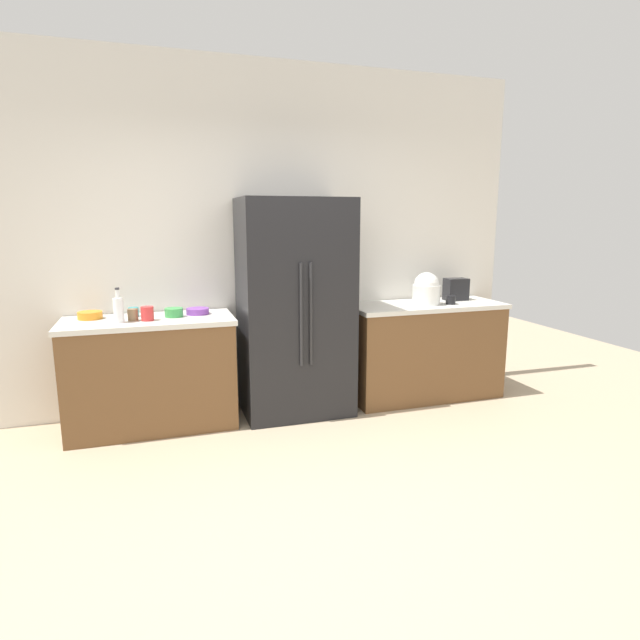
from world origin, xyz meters
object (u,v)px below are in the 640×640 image
object	(u,v)px
rice_cooker	(426,290)
cup_c	(147,314)
bowl_b	(90,315)
toaster	(456,289)
bottle_a	(119,309)
cup_d	(133,315)
refrigerator	(295,308)
bowl_a	(174,312)
bowl_c	(198,311)
cup_b	(451,300)
cup_a	(134,312)

from	to	relation	value
rice_cooker	cup_c	xyz separation A→B (m)	(-2.42, -0.03, -0.08)
bowl_b	toaster	bearing A→B (deg)	-0.67
bottle_a	cup_d	distance (m)	0.12
refrigerator	bottle_a	bearing A→B (deg)	-176.67
refrigerator	toaster	world-z (taller)	refrigerator
cup_d	bowl_a	world-z (taller)	cup_d
bottle_a	bowl_b	bearing A→B (deg)	134.46
cup_d	bowl_b	bearing A→B (deg)	150.38
bowl_b	bowl_c	bearing A→B (deg)	-3.22
cup_b	bowl_b	xyz separation A→B (m)	(-3.08, 0.24, -0.01)
cup_c	bowl_c	distance (m)	0.43
refrigerator	bowl_a	xyz separation A→B (m)	(-1.00, 0.04, 0.01)
bottle_a	bowl_c	world-z (taller)	bottle_a
cup_a	bowl_a	world-z (taller)	cup_a
toaster	cup_d	size ratio (longest dim) A/B	2.32
toaster	cup_a	bearing A→B (deg)	179.18
bowl_a	bowl_c	xyz separation A→B (m)	(0.19, 0.06, -0.01)
cup_a	bottle_a	bearing A→B (deg)	-112.34
cup_a	cup_c	distance (m)	0.24
cup_b	bowl_c	xyz separation A→B (m)	(-2.26, 0.20, -0.02)
cup_d	cup_a	bearing A→B (deg)	90.07
bottle_a	cup_a	bearing A→B (deg)	67.66
cup_a	bowl_c	distance (m)	0.50
cup_c	bowl_b	world-z (taller)	cup_c
rice_cooker	cup_d	distance (m)	2.53
refrigerator	rice_cooker	world-z (taller)	refrigerator
cup_a	cup_b	xyz separation A→B (m)	(2.76, -0.25, 0.00)
toaster	cup_c	xyz separation A→B (m)	(-2.83, -0.17, -0.05)
bottle_a	cup_c	xyz separation A→B (m)	(0.20, 0.02, -0.05)
refrigerator	cup_c	distance (m)	1.20
rice_cooker	bottle_a	bearing A→B (deg)	-179.02
cup_b	cup_d	xyz separation A→B (m)	(-2.76, 0.06, 0.01)
toaster	rice_cooker	bearing A→B (deg)	-159.93
cup_c	bowl_a	xyz separation A→B (m)	(0.20, 0.10, -0.02)
cup_c	cup_d	world-z (taller)	cup_c
toaster	cup_a	world-z (taller)	toaster
cup_d	cup_c	bearing A→B (deg)	-14.78
cup_a	refrigerator	bearing A→B (deg)	-6.70
rice_cooker	bowl_a	xyz separation A→B (m)	(-2.22, 0.08, -0.10)
rice_cooker	bowl_a	world-z (taller)	rice_cooker
bottle_a	bowl_b	xyz separation A→B (m)	(-0.23, 0.23, -0.07)
bottle_a	bowl_c	size ratio (longest dim) A/B	1.44
cup_b	bowl_c	world-z (taller)	cup_b
rice_cooker	cup_a	bearing A→B (deg)	175.71
refrigerator	cup_a	bearing A→B (deg)	173.30
refrigerator	cup_c	world-z (taller)	refrigerator
toaster	bowl_b	size ratio (longest dim) A/B	1.15
bowl_a	toaster	bearing A→B (deg)	1.58
rice_cooker	bowl_c	bearing A→B (deg)	176.07
toaster	cup_b	distance (m)	0.28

